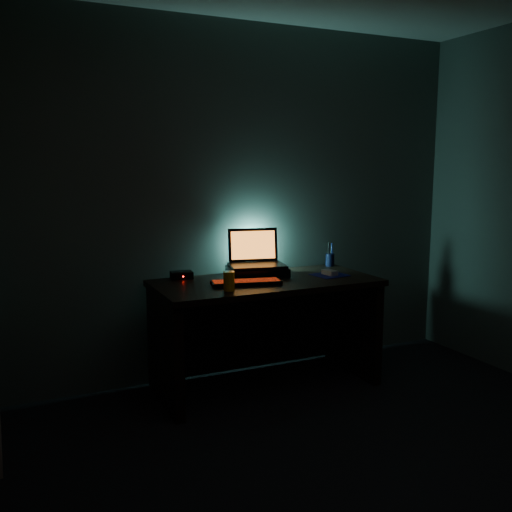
{
  "coord_description": "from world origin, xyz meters",
  "views": [
    {
      "loc": [
        -1.64,
        -1.77,
        1.52
      ],
      "look_at": [
        -0.1,
        1.57,
        0.93
      ],
      "focal_mm": 40.0,
      "sensor_mm": 36.0,
      "label": 1
    }
  ],
  "objects_px": {
    "pen_cup": "(330,260)",
    "keyboard": "(246,282)",
    "mouse": "(330,272)",
    "router": "(182,275)",
    "laptop": "(255,257)",
    "juice_glass": "(229,281)"
  },
  "relations": [
    {
      "from": "laptop",
      "to": "juice_glass",
      "type": "xyz_separation_m",
      "value": [
        -0.37,
        -0.42,
        -0.06
      ]
    },
    {
      "from": "pen_cup",
      "to": "router",
      "type": "relative_size",
      "value": 0.62
    },
    {
      "from": "juice_glass",
      "to": "router",
      "type": "bearing_deg",
      "value": 107.37
    },
    {
      "from": "mouse",
      "to": "laptop",
      "type": "bearing_deg",
      "value": 140.7
    },
    {
      "from": "keyboard",
      "to": "mouse",
      "type": "height_order",
      "value": "mouse"
    },
    {
      "from": "mouse",
      "to": "router",
      "type": "relative_size",
      "value": 0.69
    },
    {
      "from": "router",
      "to": "pen_cup",
      "type": "bearing_deg",
      "value": 5.92
    },
    {
      "from": "router",
      "to": "juice_glass",
      "type": "bearing_deg",
      "value": -66.17
    },
    {
      "from": "keyboard",
      "to": "laptop",
      "type": "bearing_deg",
      "value": 67.88
    },
    {
      "from": "laptop",
      "to": "keyboard",
      "type": "distance_m",
      "value": 0.38
    },
    {
      "from": "router",
      "to": "keyboard",
      "type": "bearing_deg",
      "value": -42.45
    },
    {
      "from": "juice_glass",
      "to": "mouse",
      "type": "bearing_deg",
      "value": 10.75
    },
    {
      "from": "pen_cup",
      "to": "mouse",
      "type": "bearing_deg",
      "value": -122.35
    },
    {
      "from": "mouse",
      "to": "juice_glass",
      "type": "height_order",
      "value": "juice_glass"
    },
    {
      "from": "mouse",
      "to": "pen_cup",
      "type": "height_order",
      "value": "pen_cup"
    },
    {
      "from": "mouse",
      "to": "router",
      "type": "bearing_deg",
      "value": 152.52
    },
    {
      "from": "keyboard",
      "to": "router",
      "type": "bearing_deg",
      "value": 143.29
    },
    {
      "from": "laptop",
      "to": "pen_cup",
      "type": "relative_size",
      "value": 4.43
    },
    {
      "from": "keyboard",
      "to": "router",
      "type": "distance_m",
      "value": 0.49
    },
    {
      "from": "keyboard",
      "to": "router",
      "type": "relative_size",
      "value": 3.03
    },
    {
      "from": "pen_cup",
      "to": "keyboard",
      "type": "bearing_deg",
      "value": -157.55
    },
    {
      "from": "laptop",
      "to": "mouse",
      "type": "height_order",
      "value": "laptop"
    }
  ]
}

